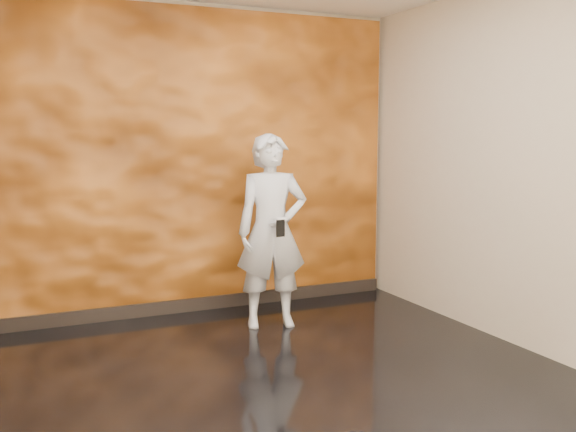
# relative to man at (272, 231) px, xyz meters

# --- Properties ---
(room) EXTENTS (4.02, 4.02, 2.81)m
(room) POSITION_rel_man_xyz_m (-0.47, -1.21, 0.58)
(room) COLOR black
(room) RESTS_ON ground
(feature_wall) EXTENTS (3.90, 0.06, 2.75)m
(feature_wall) POSITION_rel_man_xyz_m (-0.47, 0.75, 0.56)
(feature_wall) COLOR orange
(feature_wall) RESTS_ON ground
(baseboard) EXTENTS (3.90, 0.04, 0.12)m
(baseboard) POSITION_rel_man_xyz_m (-0.47, 0.71, -0.76)
(baseboard) COLOR black
(baseboard) RESTS_ON ground
(man) EXTENTS (0.67, 0.51, 1.64)m
(man) POSITION_rel_man_xyz_m (0.00, 0.00, 0.00)
(man) COLOR #9DA0AB
(man) RESTS_ON ground
(phone) EXTENTS (0.08, 0.03, 0.14)m
(phone) POSITION_rel_man_xyz_m (-0.03, -0.25, 0.06)
(phone) COLOR black
(phone) RESTS_ON man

